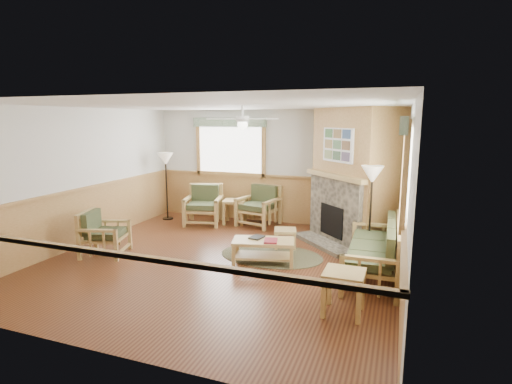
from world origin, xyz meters
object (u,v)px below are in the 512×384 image
(end_table_sofa, at_px, (344,293))
(floor_lamp_left, at_px, (167,186))
(footstool, at_px, (285,238))
(armchair_back_left, at_px, (203,205))
(armchair_left, at_px, (105,233))
(end_table_chairs, at_px, (235,212))
(coffee_table, at_px, (263,252))
(floor_lamp_right, at_px, (370,213))
(armchair_back_right, at_px, (258,206))
(sofa, at_px, (373,249))

(end_table_sofa, xyz_separation_m, floor_lamp_left, (-4.84, 3.52, 0.55))
(footstool, bearing_deg, armchair_back_left, 155.49)
(armchair_left, height_order, end_table_chairs, armchair_left)
(coffee_table, relative_size, end_table_chairs, 1.84)
(armchair_back_left, bearing_deg, floor_lamp_right, -31.65)
(armchair_back_left, xyz_separation_m, armchair_back_right, (1.28, 0.34, 0.01))
(armchair_left, bearing_deg, end_table_sofa, -117.49)
(end_table_chairs, distance_m, floor_lamp_right, 3.59)
(end_table_sofa, height_order, footstool, end_table_sofa)
(armchair_back_left, height_order, armchair_back_right, armchair_back_right)
(footstool, bearing_deg, armchair_left, -152.95)
(end_table_chairs, distance_m, end_table_sofa, 4.83)
(sofa, xyz_separation_m, armchair_left, (-4.72, -0.60, -0.04))
(armchair_back_left, height_order, end_table_chairs, armchair_back_left)
(coffee_table, distance_m, footstool, 0.98)
(coffee_table, distance_m, end_table_chairs, 2.79)
(armchair_back_right, distance_m, end_table_sofa, 4.52)
(armchair_back_right, height_order, end_table_chairs, armchair_back_right)
(end_table_chairs, xyz_separation_m, floor_lamp_left, (-1.75, -0.19, 0.55))
(sofa, bearing_deg, end_table_chairs, -125.57)
(armchair_back_left, relative_size, end_table_sofa, 1.61)
(end_table_sofa, xyz_separation_m, floor_lamp_right, (0.14, 2.26, 0.56))
(end_table_sofa, bearing_deg, coffee_table, 138.56)
(floor_lamp_left, bearing_deg, coffee_table, -33.16)
(armchair_left, bearing_deg, sofa, -99.81)
(end_table_sofa, bearing_deg, floor_lamp_left, 143.97)
(armchair_back_right, relative_size, floor_lamp_right, 0.55)
(floor_lamp_left, xyz_separation_m, floor_lamp_right, (4.98, -1.26, 0.01))
(floor_lamp_left, distance_m, floor_lamp_right, 5.14)
(armchair_left, distance_m, coffee_table, 2.96)
(armchair_left, bearing_deg, armchair_back_right, -50.66)
(sofa, height_order, coffee_table, sofa)
(sofa, relative_size, coffee_table, 1.87)
(sofa, relative_size, floor_lamp_right, 1.17)
(armchair_back_right, distance_m, end_table_chairs, 0.62)
(end_table_chairs, relative_size, end_table_sofa, 1.00)
(sofa, relative_size, armchair_left, 2.40)
(sofa, xyz_separation_m, end_table_sofa, (-0.26, -1.42, -0.17))
(armchair_left, distance_m, end_table_sofa, 4.53)
(sofa, height_order, armchair_left, sofa)
(armchair_left, relative_size, floor_lamp_left, 0.49)
(armchair_back_right, distance_m, armchair_left, 3.53)
(end_table_chairs, bearing_deg, end_table_sofa, -50.17)
(armchair_back_right, height_order, coffee_table, armchair_back_right)
(sofa, bearing_deg, coffee_table, -89.90)
(coffee_table, height_order, end_table_sofa, end_table_sofa)
(armchair_left, bearing_deg, floor_lamp_left, -9.00)
(end_table_sofa, relative_size, footstool, 1.36)
(sofa, distance_m, armchair_left, 4.75)
(coffee_table, height_order, end_table_chairs, end_table_chairs)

